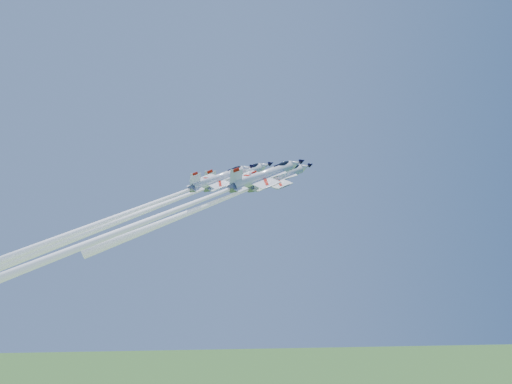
{
  "coord_description": "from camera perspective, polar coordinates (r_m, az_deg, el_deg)",
  "views": [
    {
      "loc": [
        -9.24,
        -111.81,
        84.36
      ],
      "look_at": [
        0.0,
        0.0,
        91.93
      ],
      "focal_mm": 40.0,
      "sensor_mm": 36.0,
      "label": 1
    }
  ],
  "objects": [
    {
      "name": "jet_lead",
      "position": [
        107.37,
        -4.15,
        -1.04
      ],
      "size": [
        32.9,
        19.67,
        30.63
      ],
      "rotation": [
        0.39,
        0.3,
        -1.1
      ],
      "color": "white"
    },
    {
      "name": "jet_right",
      "position": [
        98.62,
        -11.46,
        -3.11
      ],
      "size": [
        46.39,
        28.56,
        50.53
      ],
      "rotation": [
        0.39,
        0.3,
        -1.1
      ],
      "color": "white"
    },
    {
      "name": "jet_left",
      "position": [
        114.17,
        -10.61,
        -1.71
      ],
      "size": [
        40.8,
        24.75,
        41.14
      ],
      "rotation": [
        0.39,
        0.3,
        -1.1
      ],
      "color": "white"
    },
    {
      "name": "jet_slot",
      "position": [
        103.85,
        -13.66,
        -2.38
      ],
      "size": [
        38.81,
        23.86,
        41.94
      ],
      "rotation": [
        0.39,
        0.3,
        -1.1
      ],
      "color": "white"
    }
  ]
}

